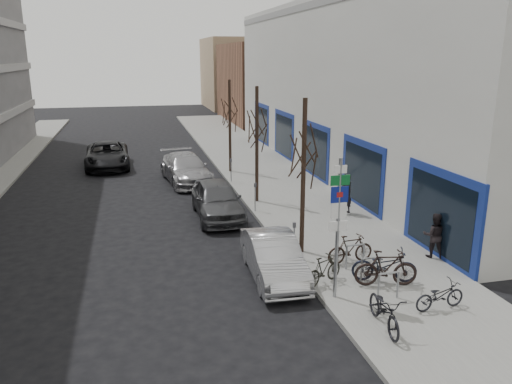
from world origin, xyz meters
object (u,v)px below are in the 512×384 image
meter_back (231,168)px  pedestrian_far (434,235)px  bike_near_right (386,268)px  highway_sign_pole (338,220)px  meter_front (294,237)px  bike_far_inner (350,249)px  lane_car (107,155)px  bike_mid_curb (384,263)px  tree_far (230,104)px  bike_near_left (385,307)px  parked_car_mid (217,199)px  parked_car_back (186,169)px  bike_far_curb (440,293)px  bike_rack (371,267)px  bike_mid_inner (324,270)px  meter_mid (255,194)px  pedestrian_near (346,194)px  tree_near (304,140)px  tree_mid (257,117)px  parked_car_front (274,257)px

meter_back → pedestrian_far: bearing=-68.9°
meter_back → bike_near_right: (1.99, -13.70, -0.19)m
highway_sign_pole → meter_front: size_ratio=3.31×
meter_back → bike_far_inner: bearing=-82.0°
lane_car → bike_mid_curb: bearing=-67.4°
tree_far → meter_back: bearing=-100.2°
highway_sign_pole → bike_near_left: (0.55, -1.87, -1.74)m
parked_car_mid → parked_car_back: parked_car_mid is taller
highway_sign_pole → bike_far_curb: size_ratio=2.76×
bike_rack → bike_near_right: (0.34, -0.30, 0.07)m
bike_near_right → bike_mid_curb: (0.11, 0.30, 0.02)m
meter_back → highway_sign_pole: bearing=-89.0°
bike_mid_inner → meter_mid: bearing=-25.4°
bike_far_inner → meter_front: bearing=57.3°
meter_back → bike_far_curb: size_ratio=0.83×
highway_sign_pole → lane_car: 21.29m
pedestrian_near → bike_far_inner: bearing=49.2°
bike_near_right → bike_far_curb: (0.74, -1.65, -0.11)m
bike_near_left → tree_near: bearing=99.2°
tree_near → bike_mid_inner: tree_near is taller
bike_rack → tree_mid: size_ratio=0.41×
highway_sign_pole → bike_mid_curb: highway_sign_pole is taller
bike_far_inner → pedestrian_far: bearing=-98.6°
meter_front → parked_car_back: parked_car_back is taller
highway_sign_pole → bike_rack: highway_sign_pole is taller
bike_near_left → pedestrian_near: size_ratio=1.05×
lane_car → bike_far_inner: bearing=-66.7°
bike_far_curb → parked_car_back: 17.15m
pedestrian_near → parked_car_front: bearing=29.0°
meter_back → parked_car_back: (-2.35, 1.02, -0.14)m
pedestrian_near → parked_car_mid: bearing=-31.6°
bike_rack → meter_mid: (-1.65, 7.90, 0.26)m
tree_mid → bike_mid_curb: (1.65, -9.40, -3.35)m
parked_car_mid → parked_car_back: 6.61m
tree_far → parked_car_mid: tree_far is taller
tree_far → bike_far_curb: (2.28, -17.85, -3.49)m
bike_mid_curb → lane_car: lane_car is taller
bike_near_left → bike_mid_inner: bike_near_left is taller
bike_near_left → bike_mid_curb: (1.30, 2.47, 0.03)m
bike_rack → parked_car_mid: (-3.36, 7.84, 0.15)m
meter_back → tree_near: bearing=-87.5°
bike_mid_curb → bike_mid_inner: bike_mid_curb is taller
meter_front → tree_far: bearing=88.1°
tree_near → bike_far_inner: 3.91m
bike_rack → bike_near_right: 0.46m
meter_mid → bike_far_inner: (1.67, -6.38, -0.26)m
tree_near → bike_far_curb: tree_near is taller
tree_mid → meter_mid: bearing=-106.7°
meter_back → parked_car_front: bearing=-94.8°
bike_near_right → pedestrian_far: pedestrian_far is taller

